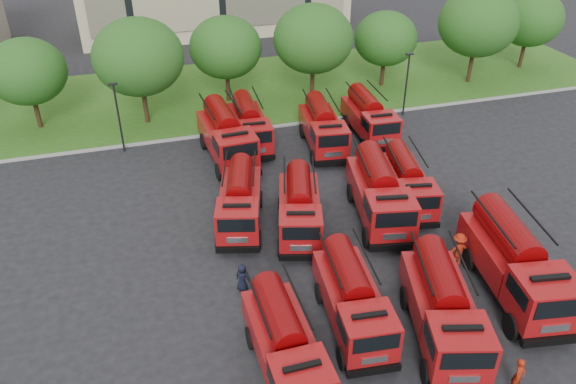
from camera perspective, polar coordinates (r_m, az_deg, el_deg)
The scene contains 28 objects.
ground at distance 29.12m, azimuth 5.58°, elevation -8.37°, with size 140.00×140.00×0.00m, color black.
lawn at distance 50.79m, azimuth -5.38°, elevation 10.18°, with size 70.00×16.00×0.12m, color #235015.
curb at distance 43.52m, azimuth -3.12°, elevation 6.44°, with size 70.00×0.30×0.14m, color gray.
tree_1 at distance 46.15m, azimuth -25.01°, elevation 11.03°, with size 5.71×5.71×6.98m.
tree_2 at distance 43.96m, azimuth -14.96°, elevation 13.11°, with size 6.72×6.72×8.22m.
tree_3 at distance 47.22m, azimuth -6.36°, elevation 14.39°, with size 5.88×5.88×7.19m.
tree_4 at distance 47.39m, azimuth 2.59°, elevation 15.29°, with size 6.55×6.55×8.01m.
tree_5 at distance 51.15m, azimuth 9.89°, elevation 15.10°, with size 5.46×5.46×6.68m.
tree_6 at distance 53.60m, azimuth 18.76°, elevation 15.98°, with size 6.89×6.89×8.42m.
tree_7 at distance 59.45m, azimuth 23.39°, elevation 15.88°, with size 6.05×6.05×7.39m.
lamp_post_0 at distance 40.77m, azimuth -16.87°, elevation 7.61°, with size 0.60×0.25×5.11m.
lamp_post_1 at distance 45.88m, azimuth 11.97°, elevation 11.00°, with size 0.60×0.25×5.11m.
fire_truck_0 at distance 23.56m, azimuth -0.30°, elevation -15.18°, with size 2.43×6.54×2.97m.
fire_truck_1 at distance 25.60m, azimuth 6.58°, elevation -10.70°, with size 2.95×6.77×2.99m.
fire_truck_2 at distance 25.74m, azimuth 15.47°, elevation -11.25°, with size 4.27×7.51×3.24m.
fire_truck_3 at distance 28.98m, azimuth 22.08°, elevation -6.68°, with size 3.95×8.16×3.56m.
fire_truck_4 at distance 31.96m, azimuth -4.92°, elevation -0.85°, with size 3.94×7.00×3.02m.
fire_truck_5 at distance 31.28m, azimuth 1.17°, elevation -1.57°, with size 3.98×6.91×2.98m.
fire_truck_6 at distance 32.62m, azimuth 9.26°, elevation -0.05°, with size 4.00×7.83×3.40m.
fire_truck_7 at distance 34.37m, azimuth 11.95°, elevation 0.99°, with size 3.47×6.78×2.95m.
fire_truck_8 at distance 38.84m, azimuth -6.30°, elevation 5.74°, with size 3.12×7.76×3.47m.
fire_truck_9 at distance 40.66m, azimuth -3.98°, elevation 6.82°, with size 2.85×6.96×3.11m.
fire_truck_10 at distance 40.24m, azimuth 3.55°, elevation 6.60°, with size 3.30×7.18×3.15m.
fire_truck_11 at distance 42.24m, azimuth 8.25°, elevation 7.56°, with size 2.85×6.97×3.11m.
firefighter_2 at distance 27.92m, azimuth 23.96°, elevation -13.82°, with size 0.95×0.54×1.61m, color maroon.
firefighter_3 at distance 30.89m, azimuth 16.62°, elevation -7.06°, with size 1.26×0.65×1.95m, color maroon.
firefighter_4 at distance 28.23m, azimuth -4.59°, elevation -9.85°, with size 0.75×0.49×1.53m, color black.
firefighter_5 at distance 34.52m, azimuth 13.78°, elevation -2.03°, with size 1.49×0.64×1.61m, color maroon.
Camera 1 is at (-9.05, -20.35, 18.76)m, focal length 35.00 mm.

